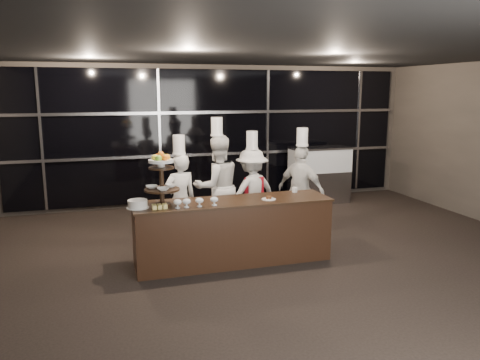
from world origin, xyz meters
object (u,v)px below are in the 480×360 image
object	(u,v)px
layer_cake	(138,204)
display_stand	(161,175)
chef_c	(252,191)
chef_d	(301,189)
chef_a	(180,198)
display_case	(319,172)
buffet_counter	(233,231)
chef_b	(217,186)

from	to	relation	value
layer_cake	display_stand	bearing A→B (deg)	8.46
chef_c	chef_d	world-z (taller)	chef_d
chef_a	chef_c	xyz separation A→B (m)	(1.27, 0.18, -0.02)
display_stand	display_case	world-z (taller)	display_stand
display_stand	buffet_counter	bearing A→B (deg)	0.01
display_case	chef_c	world-z (taller)	chef_c
display_stand	chef_d	world-z (taller)	chef_d
chef_a	chef_b	xyz separation A→B (m)	(0.68, 0.25, 0.10)
buffet_counter	display_stand	xyz separation A→B (m)	(-1.00, -0.00, 0.87)
display_stand	chef_c	distance (m)	2.14
display_stand	chef_a	distance (m)	1.22
layer_cake	chef_d	size ratio (longest dim) A/B	0.16
buffet_counter	chef_a	xyz separation A→B (m)	(-0.59, 1.01, 0.31)
chef_b	chef_d	size ratio (longest dim) A/B	1.10
buffet_counter	display_case	world-z (taller)	display_case
layer_cake	chef_c	bearing A→B (deg)	31.55
display_stand	chef_a	bearing A→B (deg)	67.71
display_case	chef_a	size ratio (longest dim) A/B	0.74
buffet_counter	display_stand	distance (m)	1.33
buffet_counter	chef_c	world-z (taller)	chef_c
chef_a	chef_d	size ratio (longest dim) A/B	0.96
buffet_counter	layer_cake	world-z (taller)	layer_cake
buffet_counter	chef_a	distance (m)	1.21
chef_d	chef_b	bearing A→B (deg)	167.89
chef_b	chef_c	world-z (taller)	chef_b
layer_cake	chef_c	distance (m)	2.38
layer_cake	chef_a	distance (m)	1.31
layer_cake	chef_b	world-z (taller)	chef_b
chef_a	chef_d	xyz separation A→B (m)	(2.08, -0.05, 0.02)
display_case	chef_c	size ratio (longest dim) A/B	0.73
display_case	chef_b	bearing A→B (deg)	-147.99
chef_d	chef_a	bearing A→B (deg)	178.56
buffet_counter	chef_d	distance (m)	1.80
chef_a	chef_d	bearing A→B (deg)	-1.44
display_case	display_stand	bearing A→B (deg)	-142.25
display_case	chef_a	bearing A→B (deg)	-150.13
chef_c	chef_a	bearing A→B (deg)	-171.85
buffet_counter	layer_cake	distance (m)	1.43
chef_b	chef_d	bearing A→B (deg)	-12.11
layer_cake	buffet_counter	bearing A→B (deg)	2.14
chef_a	chef_c	world-z (taller)	chef_c
buffet_counter	chef_b	xyz separation A→B (m)	(0.09, 1.26, 0.41)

